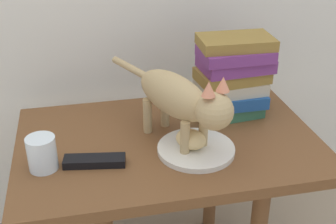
% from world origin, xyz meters
% --- Properties ---
extents(side_table, '(0.81, 0.53, 0.51)m').
position_xyz_m(side_table, '(0.00, 0.00, 0.44)').
color(side_table, brown).
rests_on(side_table, ground).
extents(plate, '(0.20, 0.20, 0.01)m').
position_xyz_m(plate, '(0.06, -0.08, 0.52)').
color(plate, silver).
rests_on(plate, side_table).
extents(bread_roll, '(0.10, 0.10, 0.05)m').
position_xyz_m(bread_roll, '(0.04, -0.08, 0.55)').
color(bread_roll, '#E0BC7A').
rests_on(bread_roll, plate).
extents(cat, '(0.24, 0.44, 0.23)m').
position_xyz_m(cat, '(0.03, -0.04, 0.64)').
color(cat, tan).
rests_on(cat, side_table).
extents(book_stack, '(0.22, 0.15, 0.24)m').
position_xyz_m(book_stack, '(0.21, 0.10, 0.63)').
color(book_stack, '#336B4C').
rests_on(book_stack, side_table).
extents(candle_jar, '(0.07, 0.07, 0.08)m').
position_xyz_m(candle_jar, '(-0.32, -0.07, 0.55)').
color(candle_jar, silver).
rests_on(candle_jar, side_table).
extents(tv_remote, '(0.16, 0.07, 0.02)m').
position_xyz_m(tv_remote, '(-0.20, -0.08, 0.52)').
color(tv_remote, black).
rests_on(tv_remote, side_table).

